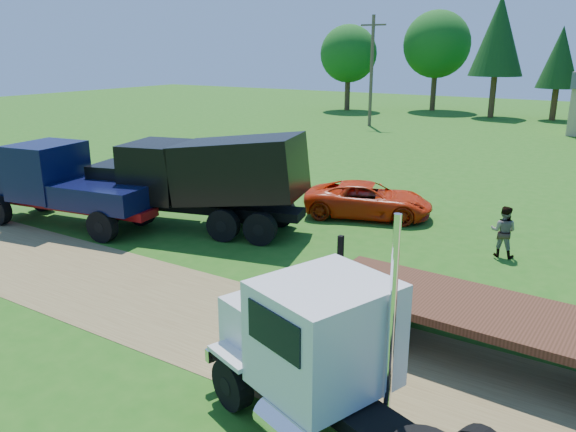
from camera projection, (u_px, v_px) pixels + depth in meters
The scene contains 8 objects.
ground at pixel (290, 342), 12.56m from camera, with size 140.00×140.00×0.00m, color #1F5A13.
dirt_track at pixel (290, 342), 12.55m from camera, with size 120.00×4.20×0.01m, color brown.
white_semi_tractor at pixel (326, 359), 9.31m from camera, with size 6.73×4.12×4.00m.
black_dump_truck at pixel (201, 176), 20.00m from camera, with size 8.37×4.40×3.55m.
navy_truck at pixel (62, 184), 20.63m from camera, with size 7.08×3.38×3.00m.
orange_pickup at pixel (368, 200), 21.81m from camera, with size 2.25×4.89×1.36m, color red.
flatbed_trailer at pixel (501, 323), 11.61m from camera, with size 8.00×2.73×2.02m.
spectator_b at pixel (503, 231), 17.57m from camera, with size 0.80×0.62×1.64m, color #999999.
Camera 1 is at (5.97, -9.50, 6.30)m, focal length 35.00 mm.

